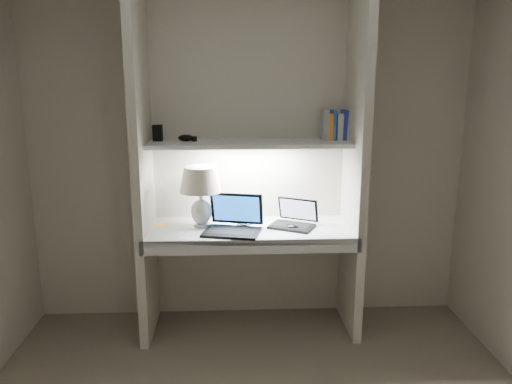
{
  "coord_description": "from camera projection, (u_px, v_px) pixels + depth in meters",
  "views": [
    {
      "loc": [
        -0.12,
        -2.13,
        1.82
      ],
      "look_at": [
        0.03,
        1.05,
        1.07
      ],
      "focal_mm": 35.0,
      "sensor_mm": 36.0,
      "label": 1
    }
  ],
  "objects": [
    {
      "name": "back_wall",
      "position": [
        249.0,
        154.0,
        3.67
      ],
      "size": [
        3.2,
        0.01,
        2.5
      ],
      "primitive_type": "cube",
      "color": "beige",
      "rests_on": "floor"
    },
    {
      "name": "alcove_panel_left",
      "position": [
        142.0,
        161.0,
        3.37
      ],
      "size": [
        0.06,
        0.55,
        2.5
      ],
      "primitive_type": "cube",
      "color": "beige",
      "rests_on": "floor"
    },
    {
      "name": "desk_apron",
      "position": [
        252.0,
        246.0,
        3.27
      ],
      "size": [
        1.46,
        0.03,
        0.1
      ],
      "primitive_type": "cube",
      "color": "silver",
      "rests_on": "desk"
    },
    {
      "name": "alcove_panel_right",
      "position": [
        356.0,
        159.0,
        3.43
      ],
      "size": [
        0.06,
        0.55,
        2.5
      ],
      "primitive_type": "cube",
      "color": "beige",
      "rests_on": "floor"
    },
    {
      "name": "shelf",
      "position": [
        249.0,
        144.0,
        3.47
      ],
      "size": [
        1.4,
        0.36,
        0.03
      ],
      "primitive_type": "cube",
      "color": "silver",
      "rests_on": "back_wall"
    },
    {
      "name": "shelf_box",
      "position": [
        158.0,
        133.0,
        3.48
      ],
      "size": [
        0.07,
        0.05,
        0.11
      ],
      "primitive_type": "cube",
      "rotation": [
        0.0,
        0.0,
        -0.02
      ],
      "color": "black",
      "rests_on": "shelf"
    },
    {
      "name": "desk",
      "position": [
        250.0,
        230.0,
        3.52
      ],
      "size": [
        1.4,
        0.55,
        0.04
      ],
      "primitive_type": "cube",
      "color": "white",
      "rests_on": "alcove_panel_left"
    },
    {
      "name": "speaker",
      "position": [
        244.0,
        209.0,
        3.71
      ],
      "size": [
        0.12,
        0.1,
        0.15
      ],
      "primitive_type": "cube",
      "rotation": [
        0.0,
        0.0,
        -0.2
      ],
      "color": "silver",
      "rests_on": "desk"
    },
    {
      "name": "sticky_note",
      "position": [
        161.0,
        225.0,
        3.57
      ],
      "size": [
        0.1,
        0.1,
        0.0
      ],
      "primitive_type": "cube",
      "rotation": [
        0.0,
        0.0,
        0.26
      ],
      "color": "yellow",
      "rests_on": "desk"
    },
    {
      "name": "laptop_netbook",
      "position": [
        294.0,
        220.0,
        3.54
      ],
      "size": [
        0.38,
        0.37,
        0.19
      ],
      "rotation": [
        0.0,
        0.0,
        -0.48
      ],
      "color": "black",
      "rests_on": "desk"
    },
    {
      "name": "book_row",
      "position": [
        335.0,
        126.0,
        3.55
      ],
      "size": [
        0.2,
        0.14,
        0.21
      ],
      "color": "silver",
      "rests_on": "shelf"
    },
    {
      "name": "mouse",
      "position": [
        292.0,
        227.0,
        3.46
      ],
      "size": [
        0.11,
        0.1,
        0.04
      ],
      "primitive_type": "ellipsoid",
      "rotation": [
        0.0,
        0.0,
        -0.43
      ],
      "color": "black",
      "rests_on": "desk"
    },
    {
      "name": "shelf_gadget",
      "position": [
        186.0,
        138.0,
        3.47
      ],
      "size": [
        0.12,
        0.09,
        0.05
      ],
      "primitive_type": "ellipsoid",
      "rotation": [
        0.0,
        0.0,
        -0.12
      ],
      "color": "black",
      "rests_on": "shelf"
    },
    {
      "name": "table_lamp",
      "position": [
        201.0,
        187.0,
        3.47
      ],
      "size": [
        0.29,
        0.29,
        0.43
      ],
      "color": "white",
      "rests_on": "desk"
    },
    {
      "name": "strip_light",
      "position": [
        249.0,
        147.0,
        3.48
      ],
      "size": [
        0.6,
        0.04,
        0.02
      ],
      "primitive_type": "cube",
      "color": "white",
      "rests_on": "shelf"
    },
    {
      "name": "laptop_main",
      "position": [
        234.0,
        223.0,
        3.42
      ],
      "size": [
        0.43,
        0.4,
        0.25
      ],
      "rotation": [
        0.0,
        0.0,
        -0.23
      ],
      "color": "black",
      "rests_on": "desk"
    },
    {
      "name": "cable_coil",
      "position": [
        246.0,
        223.0,
        3.59
      ],
      "size": [
        0.1,
        0.1,
        0.01
      ],
      "primitive_type": "torus",
      "rotation": [
        0.0,
        0.0,
        -0.1
      ],
      "color": "black",
      "rests_on": "desk"
    }
  ]
}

